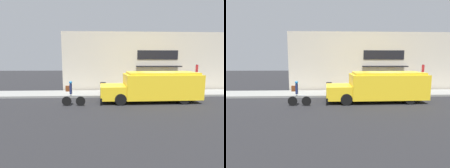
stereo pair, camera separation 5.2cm
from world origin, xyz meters
TOP-DOWN VIEW (x-y plane):
  - ground_plane at (0.00, 0.00)m, footprint 70.00×70.00m
  - sidewalk at (0.00, 1.27)m, footprint 28.00×2.54m
  - storefront at (0.02, 2.84)m, footprint 16.35×1.05m
  - school_bus at (-0.80, -1.37)m, footprint 6.94×2.73m
  - cyclist at (-6.43, -2.42)m, footprint 1.51×0.20m
  - stop_sign_post at (3.22, 0.48)m, footprint 0.45×0.45m
  - trash_bin at (-4.45, 1.33)m, footprint 0.49×0.49m

SIDE VIEW (x-z plane):
  - ground_plane at x=0.00m, z-range 0.00..0.00m
  - sidewalk at x=0.00m, z-range 0.00..0.15m
  - trash_bin at x=-4.45m, z-range 0.15..1.03m
  - cyclist at x=-6.43m, z-range -0.02..1.59m
  - school_bus at x=-0.80m, z-range 0.04..2.13m
  - stop_sign_post at x=3.22m, z-range 0.57..3.00m
  - storefront at x=0.02m, z-range 0.00..5.49m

